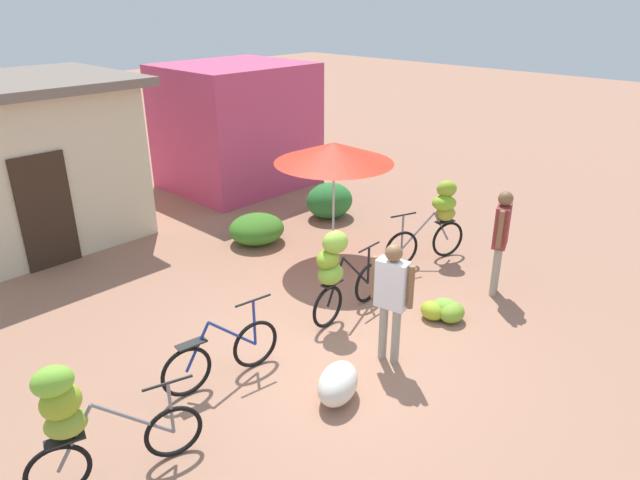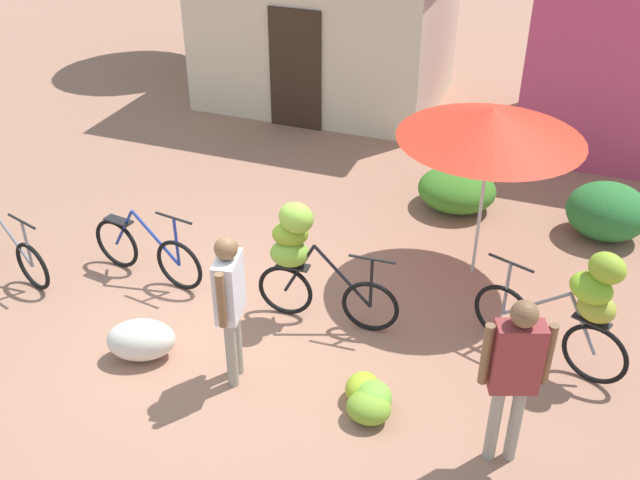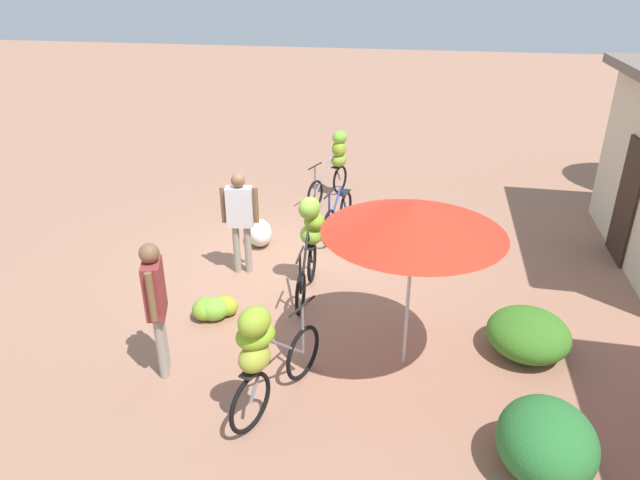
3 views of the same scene
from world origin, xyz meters
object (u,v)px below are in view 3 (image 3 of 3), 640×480
object	(u,v)px
bicycle_center_loaded	(310,237)
produce_sack	(259,232)
bicycle_near_pile	(338,216)
bicycle_leftmost	(336,159)
person_vendor	(155,296)
person_bystander	(240,213)
bicycle_by_shop	(263,351)
banana_pile_on_ground	(214,308)
market_umbrella	(414,218)

from	to	relation	value
bicycle_center_loaded	produce_sack	world-z (taller)	bicycle_center_loaded
bicycle_near_pile	bicycle_leftmost	bearing A→B (deg)	-168.77
person_vendor	person_bystander	distance (m)	2.63
bicycle_center_loaded	bicycle_by_shop	xyz separation A→B (m)	(2.82, 0.13, -0.00)
person_vendor	bicycle_near_pile	bearing A→B (deg)	163.06
banana_pile_on_ground	person_vendor	distance (m)	1.55
bicycle_center_loaded	person_vendor	bearing A→B (deg)	-28.13
bicycle_near_pile	person_vendor	xyz separation A→B (m)	(4.37, -1.33, 0.70)
person_bystander	person_vendor	bearing A→B (deg)	-2.24
bicycle_leftmost	bicycle_near_pile	xyz separation A→B (m)	(1.92, 0.38, -0.47)
banana_pile_on_ground	person_bystander	xyz separation A→B (m)	(-1.38, -0.03, 0.86)
market_umbrella	bicycle_by_shop	bearing A→B (deg)	-49.12
bicycle_by_shop	banana_pile_on_ground	bearing A→B (deg)	-143.49
bicycle_by_shop	produce_sack	xyz separation A→B (m)	(-4.12, -1.34, -0.62)
bicycle_near_pile	produce_sack	bearing A→B (deg)	-61.39
bicycle_leftmost	banana_pile_on_ground	size ratio (longest dim) A/B	2.56
bicycle_center_loaded	person_vendor	xyz separation A→B (m)	(2.36, -1.26, 0.21)
produce_sack	person_vendor	world-z (taller)	person_vendor
bicycle_near_pile	person_bystander	size ratio (longest dim) A/B	0.96
person_vendor	person_bystander	size ratio (longest dim) A/B	1.04
person_vendor	person_bystander	xyz separation A→B (m)	(-2.63, 0.10, -0.04)
bicycle_leftmost	bicycle_center_loaded	distance (m)	3.94
bicycle_center_loaded	person_bystander	xyz separation A→B (m)	(-0.26, -1.16, 0.17)
produce_sack	person_bystander	xyz separation A→B (m)	(1.04, 0.05, 0.79)
market_umbrella	bicycle_by_shop	size ratio (longest dim) A/B	1.34
bicycle_leftmost	person_bystander	xyz separation A→B (m)	(3.66, -0.85, 0.19)
produce_sack	person_vendor	bearing A→B (deg)	-0.82
bicycle_leftmost	bicycle_near_pile	bearing A→B (deg)	11.23
market_umbrella	bicycle_leftmost	world-z (taller)	market_umbrella
banana_pile_on_ground	person_bystander	world-z (taller)	person_bystander
banana_pile_on_ground	produce_sack	size ratio (longest dim) A/B	0.91
banana_pile_on_ground	person_bystander	size ratio (longest dim) A/B	0.39
produce_sack	person_bystander	world-z (taller)	person_bystander
produce_sack	person_vendor	distance (m)	3.76
produce_sack	person_bystander	size ratio (longest dim) A/B	0.42
bicycle_by_shop	bicycle_leftmost	bearing A→B (deg)	-176.21
bicycle_leftmost	market_umbrella	bearing A→B (deg)	18.46
person_vendor	bicycle_by_shop	bearing A→B (deg)	72.02
banana_pile_on_ground	person_vendor	size ratio (longest dim) A/B	0.37
bicycle_center_loaded	produce_sack	bearing A→B (deg)	-137.12
bicycle_center_loaded	bicycle_by_shop	world-z (taller)	bicycle_by_shop
market_umbrella	bicycle_leftmost	xyz separation A→B (m)	(-5.53, -1.85, -1.12)
person_vendor	person_bystander	bearing A→B (deg)	177.76
bicycle_leftmost	banana_pile_on_ground	world-z (taller)	bicycle_leftmost
bicycle_leftmost	banana_pile_on_ground	xyz separation A→B (m)	(5.04, -0.82, -0.68)
banana_pile_on_ground	person_vendor	xyz separation A→B (m)	(1.25, -0.13, 0.91)
market_umbrella	person_vendor	size ratio (longest dim) A/B	1.24
market_umbrella	bicycle_center_loaded	size ratio (longest dim) A/B	1.33
bicycle_by_shop	person_bystander	size ratio (longest dim) A/B	0.96
bicycle_near_pile	person_bystander	bearing A→B (deg)	-35.22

